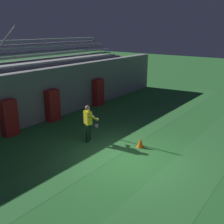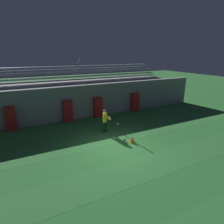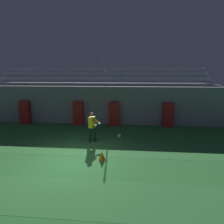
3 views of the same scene
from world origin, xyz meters
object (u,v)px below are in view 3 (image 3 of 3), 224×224
object	(u,v)px
padding_pillar_gate_left	(78,113)
soccer_ball	(119,136)
padding_pillar_far_right	(168,115)
goalkeeper	(92,125)
padding_pillar_far_left	(25,112)
traffic_cone	(102,156)
padding_pillar_gate_right	(114,114)

from	to	relation	value
padding_pillar_gate_left	soccer_ball	distance (m)	4.19
padding_pillar_far_right	goalkeeper	xyz separation A→B (m)	(-4.77, -3.43, 0.09)
padding_pillar_far_left	soccer_ball	xyz separation A→B (m)	(7.28, -2.65, -0.75)
padding_pillar_gate_left	soccer_ball	size ratio (longest dim) A/B	7.83
padding_pillar_gate_left	padding_pillar_far_left	distance (m)	4.12
traffic_cone	padding_pillar_far_right	bearing A→B (deg)	55.03
padding_pillar_gate_right	padding_pillar_far_right	world-z (taller)	same
padding_pillar_gate_left	padding_pillar_gate_right	xyz separation A→B (m)	(2.62, 0.00, 0.00)
padding_pillar_gate_left	padding_pillar_far_left	size ratio (longest dim) A/B	1.00
padding_pillar_gate_left	padding_pillar_far_right	size ratio (longest dim) A/B	1.00
padding_pillar_far_left	soccer_ball	size ratio (longest dim) A/B	7.83
padding_pillar_gate_left	goalkeeper	bearing A→B (deg)	-63.49
padding_pillar_far_right	goalkeeper	bearing A→B (deg)	-144.27
padding_pillar_gate_right	soccer_ball	distance (m)	2.81
padding_pillar_gate_right	goalkeeper	size ratio (longest dim) A/B	1.03
goalkeeper	traffic_cone	xyz separation A→B (m)	(0.84, -2.19, -0.74)
padding_pillar_gate_right	padding_pillar_far_right	bearing A→B (deg)	0.00
padding_pillar_far_right	soccer_ball	size ratio (longest dim) A/B	7.83
padding_pillar_gate_left	goalkeeper	xyz separation A→B (m)	(1.71, -3.43, 0.09)
padding_pillar_far_right	padding_pillar_gate_right	bearing A→B (deg)	180.00
padding_pillar_gate_left	goalkeeper	world-z (taller)	padding_pillar_gate_left
padding_pillar_far_left	goalkeeper	distance (m)	6.76
padding_pillar_gate_left	padding_pillar_gate_right	bearing A→B (deg)	0.00
padding_pillar_far_left	padding_pillar_far_right	xyz separation A→B (m)	(10.60, 0.00, 0.00)
padding_pillar_gate_left	padding_pillar_gate_right	distance (m)	2.62
goalkeeper	padding_pillar_far_left	bearing A→B (deg)	149.54
padding_pillar_far_right	padding_pillar_far_left	bearing A→B (deg)	180.00
padding_pillar_far_right	traffic_cone	bearing A→B (deg)	-124.97
padding_pillar_gate_left	padding_pillar_far_right	world-z (taller)	same
goalkeeper	soccer_ball	size ratio (longest dim) A/B	7.59
padding_pillar_gate_right	soccer_ball	size ratio (longest dim) A/B	7.83
padding_pillar_gate_left	soccer_ball	bearing A→B (deg)	-40.02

